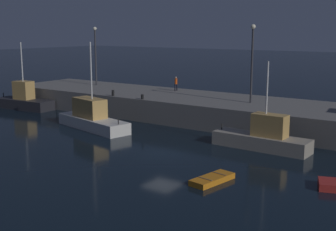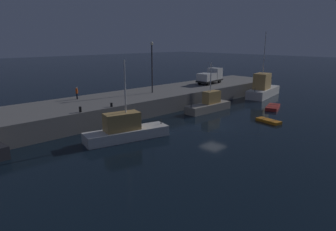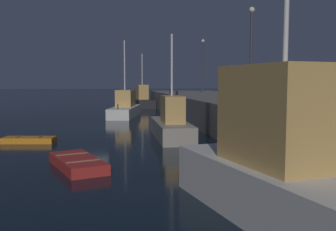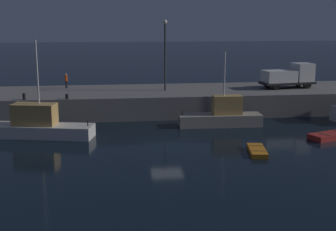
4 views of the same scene
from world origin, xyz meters
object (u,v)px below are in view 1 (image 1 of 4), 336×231
object	(u,v)px
fishing_trawler_red	(263,138)
lamp_post_east	(252,57)
lamp_post_west	(95,51)
dockworker	(176,83)
rowboat_white_mid	(212,179)
bollard_west	(113,93)
bollard_central	(142,97)
fishing_boat_white	(92,118)
fishing_boat_orange	(24,100)

from	to	relation	value
fishing_trawler_red	lamp_post_east	distance (m)	10.05
lamp_post_west	dockworker	bearing A→B (deg)	6.18
rowboat_white_mid	lamp_post_west	size ratio (longest dim) A/B	0.45
bollard_west	bollard_central	distance (m)	3.87
fishing_trawler_red	fishing_boat_white	world-z (taller)	fishing_boat_white
fishing_boat_white	lamp_post_west	distance (m)	15.72
fishing_trawler_red	bollard_west	distance (m)	18.21
fishing_boat_orange	lamp_post_west	world-z (taller)	lamp_post_west
fishing_boat_white	bollard_central	xyz separation A→B (m)	(1.84, 5.20, 1.48)
fishing_trawler_red	fishing_boat_white	xyz separation A→B (m)	(-15.85, -2.16, 0.10)
fishing_boat_white	bollard_west	world-z (taller)	fishing_boat_white
fishing_boat_white	bollard_west	xyz separation A→B (m)	(-2.03, 5.24, 1.55)
rowboat_white_mid	lamp_post_east	bearing A→B (deg)	107.01
lamp_post_east	bollard_central	distance (m)	11.24
bollard_central	fishing_boat_white	bearing A→B (deg)	-109.48
rowboat_white_mid	bollard_central	xyz separation A→B (m)	(-14.54, 11.85, 2.30)
rowboat_white_mid	bollard_west	distance (m)	22.04
dockworker	bollard_central	size ratio (longest dim) A/B	3.42
rowboat_white_mid	bollard_central	world-z (taller)	bollard_central
fishing_trawler_red	fishing_boat_orange	distance (m)	29.66
lamp_post_east	bollard_central	bearing A→B (deg)	-157.13
fishing_trawler_red	lamp_post_west	xyz separation A→B (m)	(-25.69, 8.82, 5.52)
fishing_boat_orange	fishing_boat_white	bearing A→B (deg)	-12.94
rowboat_white_mid	fishing_trawler_red	bearing A→B (deg)	93.46
fishing_boat_white	lamp_post_east	world-z (taller)	lamp_post_east
lamp_post_east	bollard_west	world-z (taller)	lamp_post_east
fishing_boat_white	bollard_central	size ratio (longest dim) A/B	19.05
fishing_boat_orange	lamp_post_west	bearing A→B (deg)	63.20
fishing_trawler_red	dockworker	xyz separation A→B (m)	(-14.69, 10.01, 2.25)
fishing_boat_orange	lamp_post_west	distance (m)	10.31
rowboat_white_mid	dockworker	world-z (taller)	dockworker
fishing_trawler_red	lamp_post_east	xyz separation A→B (m)	(-4.34, 7.12, 5.60)
fishing_boat_orange	bollard_central	size ratio (longest dim) A/B	16.37
rowboat_white_mid	bollard_central	distance (m)	18.90
lamp_post_east	lamp_post_west	bearing A→B (deg)	175.45
lamp_post_west	fishing_boat_orange	bearing A→B (deg)	-116.80
rowboat_white_mid	lamp_post_west	bearing A→B (deg)	146.09
fishing_trawler_red	dockworker	size ratio (longest dim) A/B	4.77
rowboat_white_mid	bollard_west	world-z (taller)	bollard_west
bollard_central	rowboat_white_mid	bearing A→B (deg)	-39.19
fishing_trawler_red	dockworker	bearing A→B (deg)	145.73
fishing_trawler_red	bollard_west	bearing A→B (deg)	170.21
fishing_boat_white	lamp_post_west	xyz separation A→B (m)	(-9.85, 10.98, 5.43)
rowboat_white_mid	lamp_post_east	size ratio (longest dim) A/B	0.44
bollard_west	bollard_central	bearing A→B (deg)	-0.60
bollard_west	bollard_central	world-z (taller)	bollard_west
lamp_post_west	bollard_west	bearing A→B (deg)	-36.27
fishing_trawler_red	lamp_post_east	bearing A→B (deg)	121.36
fishing_trawler_red	lamp_post_west	bearing A→B (deg)	161.05
lamp_post_west	bollard_central	world-z (taller)	lamp_post_west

